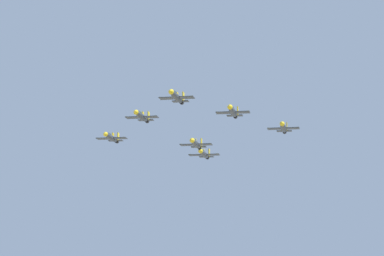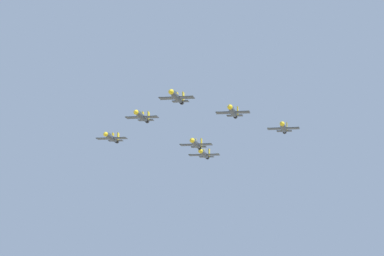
% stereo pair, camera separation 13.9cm
% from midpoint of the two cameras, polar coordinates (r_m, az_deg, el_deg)
% --- Properties ---
extents(jet_lead, '(9.50, 15.44, 3.24)m').
position_cam_midpoint_polar(jet_lead, '(218.56, -1.07, 2.15)').
color(jet_lead, '#2D3338').
extents(jet_left_wingman, '(9.62, 15.75, 3.31)m').
position_cam_midpoint_polar(jet_left_wingman, '(231.03, 2.81, 1.14)').
color(jet_left_wingman, '#2D3338').
extents(jet_right_wingman, '(9.47, 15.44, 3.24)m').
position_cam_midpoint_polar(jet_right_wingman, '(235.47, -3.46, 0.80)').
color(jet_right_wingman, '#2D3338').
extents(jet_left_outer, '(9.48, 15.52, 3.26)m').
position_cam_midpoint_polar(jet_left_outer, '(244.37, 6.28, 0.03)').
color(jet_left_outer, '#2D3338').
extents(jet_right_outer, '(9.46, 15.47, 3.25)m').
position_cam_midpoint_polar(jet_right_outer, '(252.62, -5.53, -0.65)').
color(jet_right_outer, '#2D3338').
extents(jet_slot_rear, '(9.77, 15.98, 3.36)m').
position_cam_midpoint_polar(jet_slot_rear, '(246.61, 0.28, -1.08)').
color(jet_slot_rear, '#2D3338').
extents(jet_trailing, '(9.83, 16.06, 3.37)m').
position_cam_midpoint_polar(jet_trailing, '(261.35, 0.84, -1.79)').
color(jet_trailing, '#2D3338').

